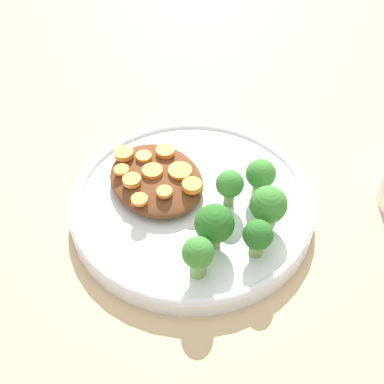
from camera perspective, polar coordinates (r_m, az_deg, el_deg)
The scene contains 19 objects.
ground_plane at distance 0.63m, azimuth 0.00°, elevation -2.16°, with size 4.00×4.00×0.00m, color tan.
plate at distance 0.62m, azimuth 0.00°, elevation -1.37°, with size 0.28×0.28×0.02m.
stew_mound at distance 0.63m, azimuth -3.82°, elevation 1.39°, with size 0.13×0.10×0.02m, color brown.
broccoli_floret_0 at distance 0.55m, azimuth 2.40°, elevation -3.47°, with size 0.04×0.04×0.05m.
broccoli_floret_1 at distance 0.61m, azimuth 7.32°, elevation 1.79°, with size 0.03×0.03×0.05m.
broccoli_floret_2 at distance 0.58m, azimuth 8.14°, elevation -1.42°, with size 0.04×0.04×0.05m.
broccoli_floret_3 at distance 0.55m, azimuth 7.02°, elevation -4.71°, with size 0.03×0.03×0.05m.
broccoli_floret_4 at distance 0.53m, azimuth 0.64°, elevation -6.72°, with size 0.03×0.03×0.05m.
broccoli_floret_5 at distance 0.60m, azimuth 4.04°, elevation 0.76°, with size 0.03×0.03×0.05m.
carrot_slice_0 at distance 0.64m, azimuth -5.17°, elevation 3.82°, with size 0.02×0.02×0.00m, color orange.
carrot_slice_1 at distance 0.65m, azimuth -2.60°, elevation 4.46°, with size 0.02×0.02×0.01m, color orange.
carrot_slice_2 at distance 0.59m, azimuth -5.63°, elevation -0.79°, with size 0.02×0.02×0.00m, color orange.
carrot_slice_3 at distance 0.60m, azimuth -0.32°, elevation 0.68°, with size 0.02×0.02×0.01m, color orange.
carrot_slice_4 at distance 0.65m, azimuth -7.29°, elevation 4.11°, with size 0.02×0.02×0.01m, color orange.
carrot_slice_5 at distance 0.60m, azimuth -2.96°, elevation 0.02°, with size 0.02×0.02×0.01m, color orange.
carrot_slice_6 at distance 0.61m, azimuth -6.45°, elevation 1.26°, with size 0.02×0.02×0.01m, color orange.
carrot_slice_7 at distance 0.62m, azimuth -4.25°, elevation 2.25°, with size 0.02×0.02×0.01m, color orange.
carrot_slice_8 at distance 0.62m, azimuth -0.90°, elevation 2.43°, with size 0.03×0.03×0.00m, color orange.
carrot_slice_9 at distance 0.63m, azimuth -7.52°, elevation 2.36°, with size 0.02×0.02×0.00m, color orange.
Camera 1 is at (0.37, -0.20, 0.47)m, focal length 50.00 mm.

